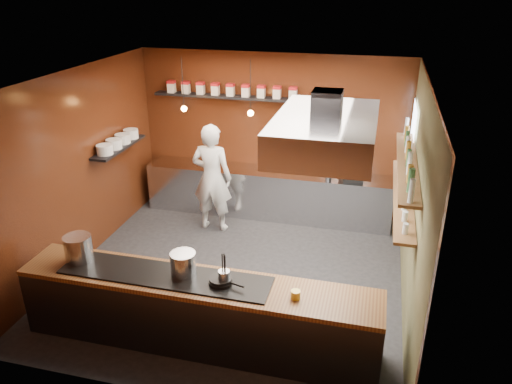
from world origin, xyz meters
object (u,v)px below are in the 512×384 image
(stockpot_small, at_px, (183,264))
(espresso_machine, at_px, (351,170))
(chef, at_px, (212,178))
(stockpot_large, at_px, (78,248))
(extractor_hood, at_px, (326,131))

(stockpot_small, height_order, espresso_machine, espresso_machine)
(stockpot_small, height_order, chef, chef)
(stockpot_small, relative_size, chef, 0.16)
(stockpot_small, relative_size, espresso_machine, 0.86)
(stockpot_large, relative_size, chef, 0.18)
(stockpot_large, relative_size, stockpot_small, 1.12)
(espresso_machine, distance_m, chef, 2.46)
(extractor_hood, bearing_deg, stockpot_small, -142.49)
(extractor_hood, distance_m, espresso_machine, 2.89)
(chef, bearing_deg, stockpot_small, 102.63)
(stockpot_small, distance_m, espresso_machine, 4.02)
(extractor_hood, relative_size, stockpot_small, 6.51)
(extractor_hood, bearing_deg, stockpot_large, -158.11)
(stockpot_large, bearing_deg, stockpot_small, 0.79)
(extractor_hood, xyz_separation_m, chef, (-2.12, 1.79, -1.53))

